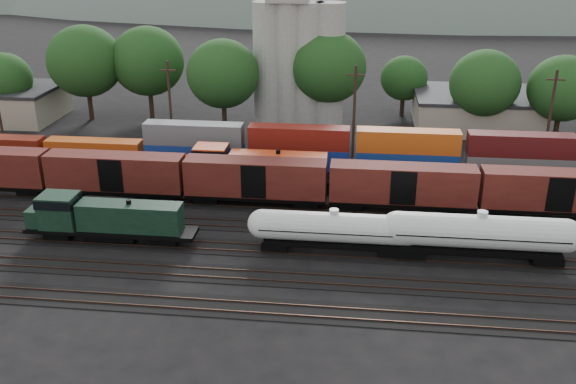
# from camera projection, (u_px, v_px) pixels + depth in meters

# --- Properties ---
(ground) EXTENTS (600.00, 600.00, 0.00)m
(ground) POSITION_uv_depth(u_px,v_px,m) (229.00, 224.00, 64.77)
(ground) COLOR black
(tracks) EXTENTS (180.00, 33.20, 0.20)m
(tracks) POSITION_uv_depth(u_px,v_px,m) (229.00, 224.00, 64.75)
(tracks) COLOR black
(tracks) RESTS_ON ground
(green_locomotive) EXTENTS (16.34, 2.88, 4.33)m
(green_locomotive) POSITION_uv_depth(u_px,v_px,m) (101.00, 218.00, 60.39)
(green_locomotive) COLOR black
(green_locomotive) RESTS_ON ground
(tank_car_a) EXTENTS (15.79, 2.83, 4.14)m
(tank_car_a) POSITION_uv_depth(u_px,v_px,m) (334.00, 229.00, 58.11)
(tank_car_a) COLOR silver
(tank_car_a) RESTS_ON ground
(tank_car_b) EXTENTS (17.54, 3.14, 4.60)m
(tank_car_b) POSITION_uv_depth(u_px,v_px,m) (480.00, 234.00, 56.67)
(tank_car_b) COLOR silver
(tank_car_b) RESTS_ON ground
(orange_locomotive) EXTENTS (18.35, 3.06, 4.59)m
(orange_locomotive) POSITION_uv_depth(u_px,v_px,m) (251.00, 166.00, 72.87)
(orange_locomotive) COLOR black
(orange_locomotive) RESTS_ON ground
(boxcar_string) EXTENTS (153.60, 2.90, 4.20)m
(boxcar_string) POSITION_uv_depth(u_px,v_px,m) (328.00, 182.00, 67.15)
(boxcar_string) COLOR black
(boxcar_string) RESTS_ON ground
(container_wall) EXTENTS (168.44, 2.60, 5.80)m
(container_wall) POSITION_uv_depth(u_px,v_px,m) (381.00, 156.00, 75.88)
(container_wall) COLOR black
(container_wall) RESTS_ON ground
(grain_silo) EXTENTS (13.40, 5.00, 29.00)m
(grain_silo) POSITION_uv_depth(u_px,v_px,m) (297.00, 50.00, 93.14)
(grain_silo) COLOR #A7A499
(grain_silo) RESTS_ON ground
(industrial_sheds) EXTENTS (119.38, 17.26, 5.10)m
(industrial_sheds) POSITION_uv_depth(u_px,v_px,m) (319.00, 110.00, 95.45)
(industrial_sheds) COLOR #9E937F
(industrial_sheds) RESTS_ON ground
(tree_band) EXTENTS (164.45, 21.17, 14.50)m
(tree_band) POSITION_uv_depth(u_px,v_px,m) (245.00, 71.00, 94.92)
(tree_band) COLOR black
(tree_band) RESTS_ON ground
(utility_poles) EXTENTS (122.20, 0.36, 12.00)m
(utility_poles) POSITION_uv_depth(u_px,v_px,m) (261.00, 108.00, 82.57)
(utility_poles) COLOR black
(utility_poles) RESTS_ON ground
(distant_hills) EXTENTS (860.00, 286.00, 130.00)m
(distant_hills) POSITION_uv_depth(u_px,v_px,m) (386.00, 35.00, 308.74)
(distant_hills) COLOR #59665B
(distant_hills) RESTS_ON ground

